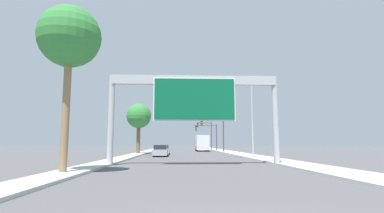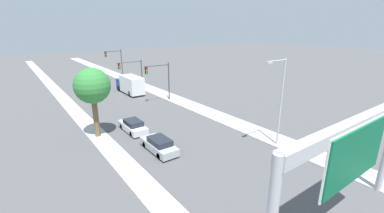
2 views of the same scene
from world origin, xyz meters
TOP-DOWN VIEW (x-y plane):
  - sidewalk_right at (7.75, 60.00)m, footprint 3.00×120.00m
  - median_strip_left at (-7.25, 60.00)m, footprint 2.00×120.00m
  - sign_gantry at (0.00, 17.88)m, footprint 13.36×0.73m
  - car_mid_center at (-3.50, 39.11)m, footprint 1.78×4.58m
  - car_far_center at (-3.50, 32.98)m, footprint 1.78×4.73m
  - truck_box_primary at (3.50, 56.11)m, footprint 2.42×7.75m
  - traffic_light_near_intersection at (5.38, 48.00)m, footprint 4.34×0.32m
  - traffic_light_mid_block at (5.13, 58.00)m, footprint 4.83×0.32m
  - traffic_light_far_intersection at (5.66, 68.00)m, footprint 3.75×0.32m
  - palm_tree_foreground at (-7.45, 11.39)m, footprint 3.51×3.51m
  - palm_tree_background at (-7.26, 39.91)m, footprint 3.71×3.71m
  - street_lamp_right at (6.51, 27.13)m, footprint 2.76×0.28m

SIDE VIEW (x-z plane):
  - sidewalk_right at x=7.75m, z-range 0.00..0.15m
  - median_strip_left at x=-7.25m, z-range 0.00..0.15m
  - car_mid_center at x=-3.50m, z-range -0.04..1.38m
  - car_far_center at x=-3.50m, z-range -0.04..1.38m
  - truck_box_primary at x=3.50m, z-range 0.03..3.24m
  - traffic_light_mid_block at x=5.13m, z-range 1.04..6.71m
  - traffic_light_near_intersection at x=5.38m, z-range 1.08..7.25m
  - traffic_light_far_intersection at x=5.66m, z-range 1.11..8.01m
  - street_lamp_right at x=6.51m, z-range 0.81..9.60m
  - sign_gantry at x=0.00m, z-range 1.86..8.84m
  - palm_tree_background at x=-7.26m, z-range 1.85..9.45m
  - palm_tree_foreground at x=-7.45m, z-range 2.87..12.34m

